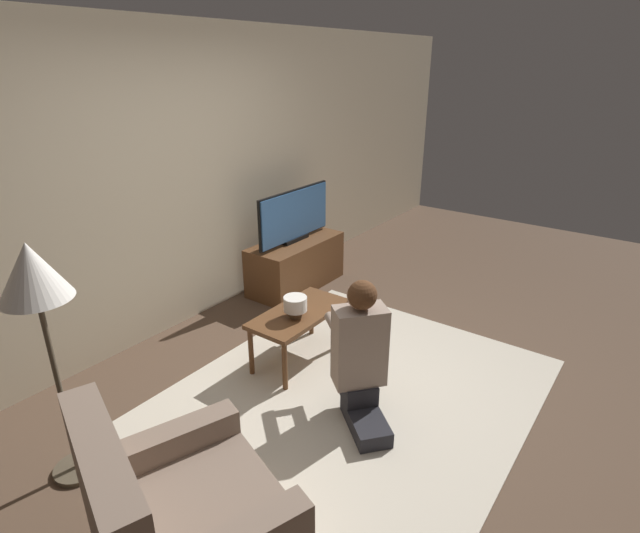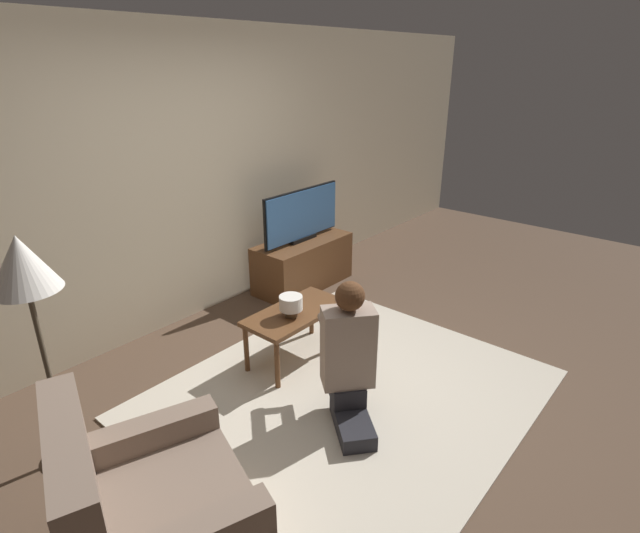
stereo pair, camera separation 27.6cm
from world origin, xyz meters
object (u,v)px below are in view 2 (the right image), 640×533
Objects in this scene: table_lamp at (291,304)px; coffee_table at (295,317)px; armchair at (152,517)px; tv at (302,215)px; floor_lamp at (25,278)px; person_kneeling at (348,354)px.

coffee_table is at bearing 23.04° from table_lamp.
coffee_table is 1.88m from armchair.
armchair is (-2.86, -1.63, -0.51)m from tv.
coffee_table is 0.58× the size of floor_lamp.
floor_lamp is (-2.83, -0.61, 0.42)m from tv.
armchair reaches higher than coffee_table.
tv is at bearing 12.11° from floor_lamp.
table_lamp is at bearing -141.05° from tv.
table_lamp reaches higher than coffee_table.
tv is 1.51m from coffee_table.
tv is 2.93m from floor_lamp.
table_lamp is (-0.09, -0.04, 0.16)m from coffee_table.
coffee_table is at bearing -10.88° from floor_lamp.
armchair is (-0.03, -1.02, -0.93)m from floor_lamp.
person_kneeling is (1.45, -0.06, 0.22)m from armchair.
floor_lamp is (-1.71, 0.33, 0.82)m from coffee_table.
person_kneeling reaches higher than armchair.
armchair is at bearing -158.32° from coffee_table.
armchair is 6.07× the size of table_lamp.
person_kneeling is at bearing -129.95° from tv.
floor_lamp reaches higher than table_lamp.
coffee_table is at bearing -71.42° from person_kneeling.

